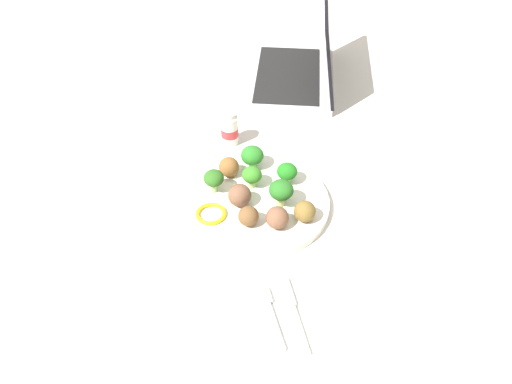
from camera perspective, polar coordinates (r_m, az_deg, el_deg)
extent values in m
plane|color=silver|center=(1.06, 0.00, -1.45)|extent=(4.00, 4.00, 0.00)
cylinder|color=white|center=(1.05, 0.00, -1.14)|extent=(0.28, 0.28, 0.02)
cylinder|color=#A8B767|center=(1.03, 2.59, -0.91)|extent=(0.02, 0.02, 0.02)
ellipsoid|color=#286D23|center=(1.01, 2.63, 0.21)|extent=(0.05, 0.05, 0.04)
cylinder|color=#97C874|center=(1.06, -4.34, 0.48)|extent=(0.01, 0.01, 0.02)
ellipsoid|color=#2E6621|center=(1.05, -4.40, 1.45)|extent=(0.04, 0.04, 0.03)
cylinder|color=#A7CE7B|center=(1.12, -0.38, 2.87)|extent=(0.01, 0.01, 0.01)
ellipsoid|color=#2A7926|center=(1.10, -0.39, 3.82)|extent=(0.05, 0.05, 0.04)
cylinder|color=#A4CC73|center=(1.07, -0.57, 0.90)|extent=(0.02, 0.02, 0.01)
ellipsoid|color=#368125|center=(1.06, -0.57, 1.78)|extent=(0.04, 0.04, 0.03)
cylinder|color=#91CF66|center=(1.08, 3.20, 1.27)|extent=(0.02, 0.02, 0.01)
ellipsoid|color=#22791E|center=(1.07, 3.24, 2.15)|extent=(0.04, 0.04, 0.03)
sphere|color=brown|center=(0.99, -0.78, -2.51)|extent=(0.04, 0.04, 0.04)
sphere|color=brown|center=(1.00, 5.07, -2.01)|extent=(0.04, 0.04, 0.04)
sphere|color=brown|center=(1.09, -2.82, 2.60)|extent=(0.04, 0.04, 0.04)
sphere|color=brown|center=(0.98, 2.22, -2.68)|extent=(0.04, 0.04, 0.04)
sphere|color=brown|center=(1.02, -1.70, -0.34)|extent=(0.04, 0.04, 0.04)
torus|color=yellow|center=(1.02, -4.69, -2.26)|extent=(0.06, 0.06, 0.01)
cube|color=white|center=(0.88, 2.77, -12.96)|extent=(0.17, 0.12, 0.01)
cube|color=silver|center=(0.87, 1.88, -13.73)|extent=(0.09, 0.02, 0.01)
cube|color=silver|center=(0.90, 0.82, -10.70)|extent=(0.03, 0.02, 0.01)
cube|color=white|center=(0.87, 4.43, -14.03)|extent=(0.09, 0.01, 0.01)
cube|color=silver|center=(0.91, 3.20, -10.34)|extent=(0.06, 0.02, 0.01)
cylinder|color=white|center=(1.19, -2.75, 6.40)|extent=(0.04, 0.04, 0.07)
cylinder|color=red|center=(1.20, -2.74, 6.27)|extent=(0.04, 0.04, 0.02)
cylinder|color=silver|center=(1.17, -2.81, 7.92)|extent=(0.03, 0.03, 0.01)
cube|color=silver|center=(1.43, 3.33, 11.77)|extent=(0.37, 0.30, 0.02)
cube|color=black|center=(1.43, 3.34, 12.07)|extent=(0.31, 0.23, 0.00)
cube|color=black|center=(1.38, 7.58, 15.35)|extent=(0.31, 0.12, 0.20)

